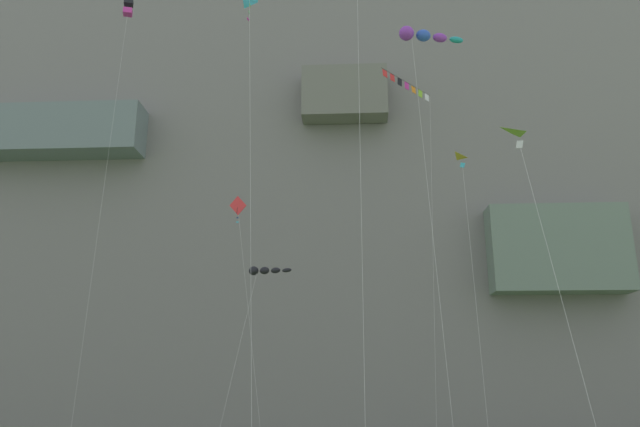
% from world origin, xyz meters
% --- Properties ---
extents(cliff_face, '(180.00, 26.51, 79.12)m').
position_xyz_m(cliff_face, '(-0.01, 57.22, 39.52)').
color(cliff_face, slate).
rests_on(cliff_face, ground).
extents(kite_diamond_high_center, '(3.54, 3.98, 17.46)m').
position_xyz_m(kite_diamond_high_center, '(-7.93, 33.54, 15.86)').
color(kite_diamond_high_center, red).
rests_on(kite_diamond_high_center, ground).
extents(kite_diamond_mid_center, '(1.99, 5.66, 25.14)m').
position_xyz_m(kite_diamond_mid_center, '(-4.86, 18.56, 23.32)').
color(kite_diamond_mid_center, '#38B2D1').
rests_on(kite_diamond_mid_center, ground).
extents(kite_box_far_left, '(2.01, 6.30, 35.16)m').
position_xyz_m(kite_box_far_left, '(-18.17, 34.05, 34.23)').
color(kite_box_far_left, black).
rests_on(kite_box_far_left, ground).
extents(kite_delta_upper_left, '(1.29, 3.55, 12.87)m').
position_xyz_m(kite_delta_upper_left, '(7.19, 12.33, 12.12)').
color(kite_delta_upper_left, '#8CCC33').
rests_on(kite_delta_upper_left, ground).
extents(kite_windsock_near_cliff, '(3.83, 5.48, 11.48)m').
position_xyz_m(kite_windsock_near_cliff, '(-5.54, 30.69, 11.09)').
color(kite_windsock_near_cliff, black).
rests_on(kite_windsock_near_cliff, ground).
extents(kite_windsock_high_left, '(3.83, 5.04, 22.84)m').
position_xyz_m(kite_windsock_high_left, '(4.51, 20.49, 22.40)').
color(kite_windsock_high_left, purple).
rests_on(kite_windsock_high_left, ground).
extents(kite_delta_low_right, '(1.10, 3.83, 16.52)m').
position_xyz_m(kite_delta_low_right, '(7.40, 24.65, 15.50)').
color(kite_delta_low_right, yellow).
rests_on(kite_delta_low_right, ground).
extents(kite_banner_front_field, '(4.69, 5.39, 28.86)m').
position_xyz_m(kite_banner_front_field, '(5.49, 38.01, 27.76)').
color(kite_banner_front_field, black).
rests_on(kite_banner_front_field, ground).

